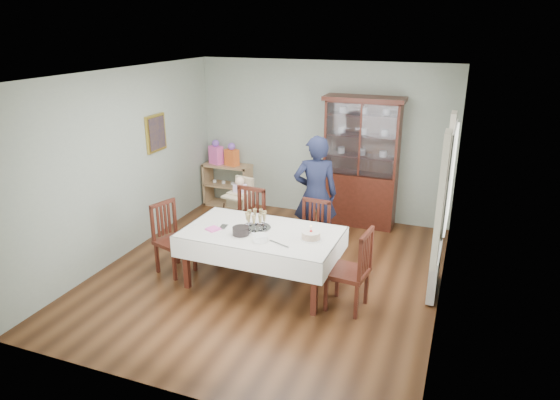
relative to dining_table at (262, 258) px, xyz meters
The scene contains 25 objects.
floor 0.49m from the dining_table, 94.69° to the left, with size 5.00×5.00×0.00m, color #593319.
room_shell 1.56m from the dining_table, 91.69° to the left, with size 5.00×5.00×5.00m.
dining_table is the anchor object (origin of this frame).
china_cabinet 2.76m from the dining_table, 74.15° to the left, with size 1.30×0.48×2.18m.
sideboard 3.13m from the dining_table, 124.55° to the left, with size 0.90×0.38×0.80m.
picture_frame 2.80m from the dining_table, 153.95° to the left, with size 0.04×0.48×0.58m, color gold.
window 2.56m from the dining_table, 15.21° to the left, with size 0.04×1.02×1.22m, color white.
curtain_left 2.39m from the dining_table, ahead, with size 0.07×0.30×1.55m, color silver.
curtain_right 2.68m from the dining_table, 29.68° to the left, with size 0.07×0.30×1.55m, color silver.
radiator 2.22m from the dining_table, 15.62° to the left, with size 0.10×0.80×0.55m, color white.
chair_far_left 0.81m from the dining_table, 129.95° to the left, with size 0.52×0.52×1.05m.
chair_far_right 0.84m from the dining_table, 56.46° to the left, with size 0.46×0.46×0.96m.
chair_end_left 1.28m from the dining_table, behind, with size 0.56×0.56×0.99m.
chair_end_right 1.21m from the dining_table, ahead, with size 0.51×0.51×1.03m.
woman 1.40m from the dining_table, 75.26° to the left, with size 0.65×0.43×1.78m, color black.
high_chair 1.62m from the dining_table, 124.85° to the left, with size 0.53×0.53×1.01m.
champagne_tray 0.47m from the dining_table, 148.30° to the left, with size 0.38×0.38×0.23m.
birthday_cake 0.79m from the dining_table, ahead, with size 0.27×0.27×0.18m.
plate_stack_dark 0.51m from the dining_table, 137.80° to the right, with size 0.21×0.21×0.10m, color black.
plate_stack_white 0.51m from the dining_table, 69.65° to the right, with size 0.19×0.19×0.08m, color white.
napkin_stack 0.74m from the dining_table, 164.31° to the right, with size 0.15×0.15×0.02m, color #FF5DBE.
cutlery 0.68m from the dining_table, behind, with size 0.11×0.16×0.01m, color silver, non-canonical shape.
cake_knife 0.59m from the dining_table, 39.13° to the right, with size 0.31×0.03×0.01m, color silver.
gift_bag_pink 3.30m from the dining_table, 127.85° to the left, with size 0.28×0.23×0.46m.
gift_bag_orange 3.11m from the dining_table, 123.03° to the left, with size 0.27×0.22×0.43m.
Camera 1 is at (2.34, -5.70, 3.29)m, focal length 32.00 mm.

